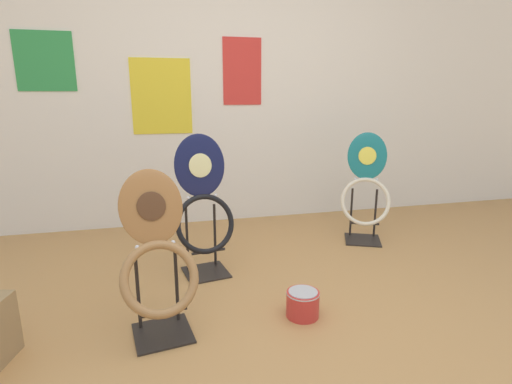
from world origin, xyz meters
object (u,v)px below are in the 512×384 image
at_px(toilet_seat_display_woodgrain, 158,264).
at_px(paint_can, 303,303).
at_px(toilet_seat_display_teal_sax, 366,191).
at_px(toilet_seat_display_navy_moon, 203,210).

xyz_separation_m(toilet_seat_display_woodgrain, paint_can, (0.75, -0.03, -0.30)).
bearing_deg(toilet_seat_display_woodgrain, toilet_seat_display_teal_sax, 30.22).
bearing_deg(toilet_seat_display_teal_sax, toilet_seat_display_woodgrain, -149.78).
xyz_separation_m(toilet_seat_display_teal_sax, paint_can, (-0.89, -0.98, -0.34)).
xyz_separation_m(toilet_seat_display_navy_moon, paint_can, (0.45, -0.67, -0.37)).
bearing_deg(toilet_seat_display_navy_moon, toilet_seat_display_teal_sax, 13.16).
bearing_deg(toilet_seat_display_woodgrain, paint_can, -2.22).
xyz_separation_m(toilet_seat_display_teal_sax, toilet_seat_display_navy_moon, (-1.34, -0.31, 0.02)).
relative_size(toilet_seat_display_teal_sax, toilet_seat_display_navy_moon, 0.94).
height_order(toilet_seat_display_navy_moon, paint_can, toilet_seat_display_navy_moon).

